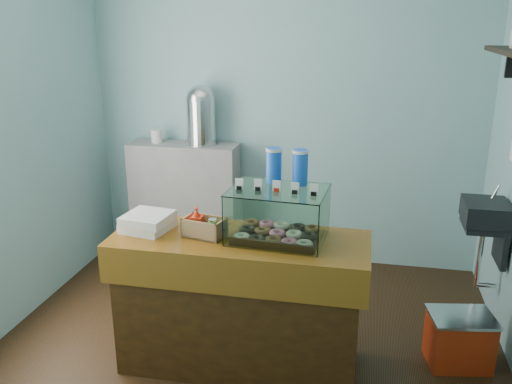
% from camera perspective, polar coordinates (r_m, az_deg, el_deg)
% --- Properties ---
extents(ground, '(3.50, 3.50, 0.00)m').
position_cam_1_polar(ground, '(4.00, -0.77, -15.44)').
color(ground, black).
rests_on(ground, ground).
extents(room_shell, '(3.54, 3.04, 2.82)m').
position_cam_1_polar(room_shell, '(3.37, -0.43, 9.53)').
color(room_shell, '#7EB3B8').
rests_on(room_shell, ground).
extents(counter, '(1.60, 0.60, 0.90)m').
position_cam_1_polar(counter, '(3.55, -1.71, -11.47)').
color(counter, '#46270D').
rests_on(counter, ground).
extents(back_shelf, '(1.00, 0.32, 1.10)m').
position_cam_1_polar(back_shelf, '(5.13, -7.45, -0.96)').
color(back_shelf, gray).
rests_on(back_shelf, ground).
extents(display_case, '(0.61, 0.47, 0.54)m').
position_cam_1_polar(display_case, '(3.31, 2.53, -2.02)').
color(display_case, '#371D10').
rests_on(display_case, counter).
extents(condiment_crate, '(0.28, 0.20, 0.18)m').
position_cam_1_polar(condiment_crate, '(3.37, -5.62, -3.60)').
color(condiment_crate, '#A17750').
rests_on(condiment_crate, counter).
extents(pastry_boxes, '(0.32, 0.33, 0.11)m').
position_cam_1_polar(pastry_boxes, '(3.52, -11.34, -3.10)').
color(pastry_boxes, silver).
rests_on(pastry_boxes, counter).
extents(coffee_urn, '(0.29, 0.29, 0.54)m').
position_cam_1_polar(coffee_urn, '(4.89, -5.80, 8.22)').
color(coffee_urn, silver).
rests_on(coffee_urn, back_shelf).
extents(red_cooler, '(0.45, 0.38, 0.36)m').
position_cam_1_polar(red_cooler, '(3.92, 20.61, -14.33)').
color(red_cooler, red).
rests_on(red_cooler, ground).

